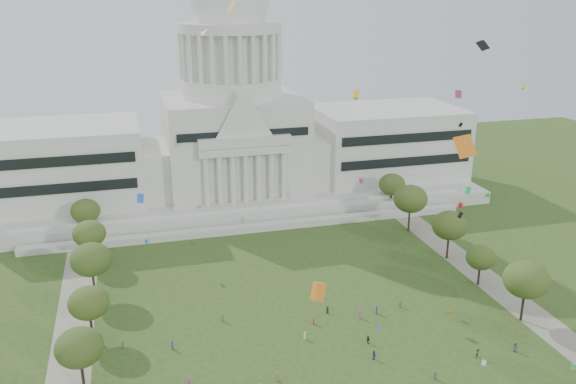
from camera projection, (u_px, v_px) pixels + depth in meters
capitol at (233, 133)px, 200.22m from camera, size 160.00×64.50×91.30m
path_left at (71, 352)px, 118.84m from camera, size 8.00×160.00×0.04m
path_right at (502, 291)px, 142.84m from camera, size 8.00×160.00×0.04m
row_tree_l_2 at (79, 348)px, 105.27m from camera, size 8.42×8.42×11.97m
row_tree_r_2 at (526, 280)px, 127.33m from camera, size 9.55×9.55×13.58m
row_tree_l_3 at (89, 303)px, 120.80m from camera, size 8.12×8.12×11.55m
row_tree_r_3 at (481, 258)px, 143.80m from camera, size 7.01×7.01×9.98m
row_tree_l_4 at (91, 260)px, 137.35m from camera, size 9.29×9.29×13.21m
row_tree_r_4 at (450, 225)px, 157.41m from camera, size 9.19×9.19×13.06m
row_tree_l_5 at (89, 234)px, 154.38m from camera, size 8.33×8.33×11.85m
row_tree_r_5 at (410, 199)px, 175.32m from camera, size 9.82×9.82×13.96m
row_tree_l_6 at (85, 211)px, 170.59m from camera, size 8.19×8.19×11.64m
row_tree_r_6 at (392, 185)px, 192.80m from camera, size 8.42×8.42×11.97m
person_0 at (515, 347)px, 118.91m from camera, size 1.09×1.18×2.03m
person_2 at (478, 353)px, 116.95m from camera, size 1.11×0.90×1.97m
person_4 at (374, 355)px, 116.39m from camera, size 0.70×1.17×1.93m
person_10 at (368, 340)px, 121.58m from camera, size 0.76×1.14×1.80m
distant_crowd at (265, 363)px, 113.99m from camera, size 64.08×37.17×1.82m
kite_swarm at (345, 211)px, 100.69m from camera, size 93.27×107.30×62.41m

